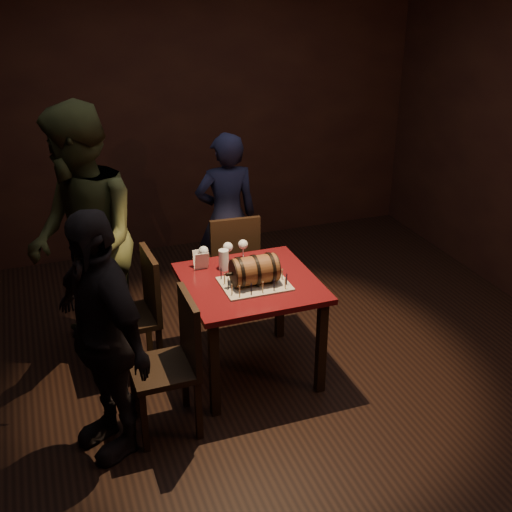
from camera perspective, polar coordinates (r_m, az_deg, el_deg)
name	(u,v)px	position (r m, az deg, el deg)	size (l,w,h in m)	color
room_shell	(267,194)	(4.09, 0.94, 5.54)	(5.04, 5.04, 2.80)	black
pub_table	(250,294)	(4.46, -0.54, -3.43)	(0.90, 0.90, 0.75)	#440B0F
cake_board	(255,284)	(4.35, -0.13, -2.49)	(0.45, 0.35, 0.01)	#A89A87
barrel_cake	(254,270)	(4.30, -0.14, -1.27)	(0.36, 0.21, 0.21)	brown
birthday_candles	(255,278)	(4.33, -0.13, -1.94)	(0.40, 0.30, 0.09)	#DDC884
wine_glass_left	(204,252)	(4.56, -4.68, 0.36)	(0.07, 0.07, 0.16)	silver
wine_glass_mid	(228,248)	(4.62, -2.52, 0.72)	(0.07, 0.07, 0.16)	silver
wine_glass_right	(243,245)	(4.65, -1.16, 0.95)	(0.07, 0.07, 0.16)	silver
pint_of_ale	(224,260)	(4.54, -2.88, -0.38)	(0.07, 0.07, 0.15)	silver
menu_card	(201,260)	(4.56, -4.92, -0.38)	(0.10, 0.05, 0.13)	white
chair_back	(233,261)	(5.22, -2.08, -0.44)	(0.43, 0.43, 0.93)	black
chair_left_rear	(139,308)	(4.61, -10.38, -4.53)	(0.42, 0.42, 0.93)	black
chair_left_front	(175,357)	(4.05, -7.18, -8.89)	(0.40, 0.40, 0.93)	black
person_back	(227,217)	(5.52, -2.62, 3.49)	(0.54, 0.35, 1.48)	#1B1C37
person_left_rear	(83,242)	(4.62, -15.11, 1.21)	(0.94, 0.73, 1.93)	#3B3E1F
person_left_front	(101,336)	(3.83, -13.58, -6.91)	(0.92, 0.38, 1.57)	black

